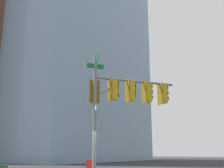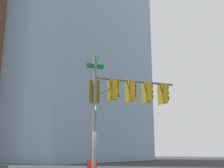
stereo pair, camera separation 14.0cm
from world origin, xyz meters
The scene contains 4 objects.
signal_pole_assembly centered at (0.55, 1.31, 4.36)m, with size 3.14×4.08×6.30m.
newspaper_box centered at (-3.66, 4.05, 0.53)m, with size 0.44×0.56×1.05m, color red.
building_brick_midblock centered at (-31.85, 36.94, 24.47)m, with size 19.65×15.78×48.94m, color #4C3328.
building_glass_tower centered at (-31.37, 30.09, 27.79)m, with size 24.26×29.41×55.58m, color #7A99B2.
Camera 1 is at (8.02, -10.84, 1.51)m, focal length 45.44 mm.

